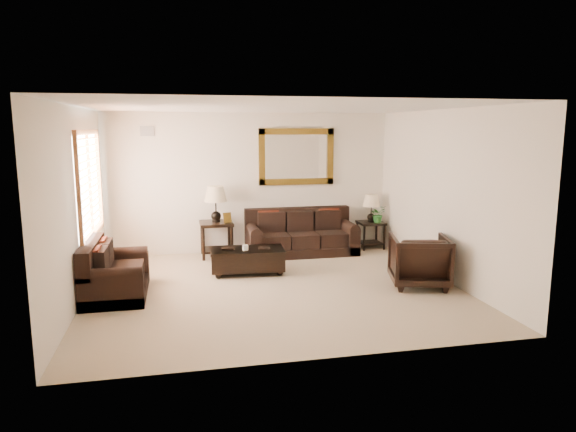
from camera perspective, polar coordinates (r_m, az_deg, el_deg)
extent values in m
cube|color=tan|center=(7.89, -1.53, -8.00)|extent=(5.50, 5.00, 0.01)
cube|color=white|center=(7.52, -1.62, 12.01)|extent=(5.50, 5.00, 0.01)
cube|color=#F0E4CE|center=(10.04, -4.20, 3.69)|extent=(5.50, 0.01, 2.70)
cube|color=#F0E4CE|center=(5.18, 3.50, -1.97)|extent=(5.50, 0.01, 2.70)
cube|color=#F0E4CE|center=(7.59, -22.45, 1.03)|extent=(0.01, 5.00, 2.70)
cube|color=#F0E4CE|center=(8.52, 16.93, 2.22)|extent=(0.01, 5.00, 2.70)
cube|color=white|center=(8.44, -21.38, 3.27)|extent=(0.01, 1.80, 1.50)
cube|color=brown|center=(8.39, -21.47, 8.65)|extent=(0.06, 1.96, 0.08)
cube|color=brown|center=(8.55, -20.82, -1.98)|extent=(0.06, 1.96, 0.08)
cube|color=brown|center=(7.51, -22.23, 2.51)|extent=(0.06, 0.08, 1.50)
cube|color=brown|center=(9.36, -20.27, 3.91)|extent=(0.06, 0.08, 1.50)
cube|color=brown|center=(8.43, -21.14, 3.28)|extent=(0.05, 0.05, 1.50)
cube|color=#482F0E|center=(10.13, 0.95, 6.60)|extent=(1.50, 0.06, 1.10)
cube|color=white|center=(10.14, 0.93, 6.61)|extent=(1.26, 0.01, 0.86)
cube|color=#999999|center=(9.88, -15.38, 9.09)|extent=(0.25, 0.02, 0.18)
cube|color=black|center=(9.96, 1.49, -3.72)|extent=(2.09, 0.90, 0.17)
cube|color=black|center=(10.18, 1.04, -0.23)|extent=(2.09, 0.21, 0.43)
cube|color=black|center=(9.78, -1.66, -2.69)|extent=(0.54, 0.74, 0.26)
cube|color=black|center=(9.89, 1.52, -2.54)|extent=(0.54, 0.74, 0.26)
cube|color=black|center=(10.04, 4.62, -2.39)|extent=(0.54, 0.74, 0.26)
cube|color=black|center=(9.75, -3.90, -3.03)|extent=(0.21, 0.90, 0.50)
cylinder|color=black|center=(9.70, -3.92, -1.58)|extent=(0.21, 0.89, 0.21)
cube|color=black|center=(10.18, 6.66, -2.53)|extent=(0.21, 0.90, 0.50)
cylinder|color=black|center=(10.13, 6.68, -1.14)|extent=(0.21, 0.89, 0.21)
cube|color=maroon|center=(9.89, -2.16, -0.56)|extent=(0.40, 0.18, 0.41)
cube|color=maroon|center=(10.17, 4.61, -0.30)|extent=(0.40, 0.18, 0.41)
cube|color=black|center=(7.95, -18.47, -7.76)|extent=(0.85, 1.43, 0.16)
cube|color=black|center=(7.86, -21.05, -4.15)|extent=(0.20, 1.43, 0.40)
cube|color=black|center=(7.64, -18.63, -6.89)|extent=(0.70, 0.50, 0.24)
cube|color=black|center=(8.14, -18.23, -5.86)|extent=(0.70, 0.50, 0.24)
cube|color=black|center=(7.31, -19.06, -8.02)|extent=(0.85, 0.20, 0.47)
cylinder|color=black|center=(7.25, -19.16, -6.23)|extent=(0.83, 0.20, 0.20)
cube|color=black|center=(8.49, -18.09, -5.52)|extent=(0.85, 0.20, 0.47)
cylinder|color=black|center=(8.44, -18.17, -3.96)|extent=(0.83, 0.20, 0.20)
cube|color=maroon|center=(7.54, -20.15, -4.70)|extent=(0.17, 0.38, 0.39)
cube|color=maroon|center=(8.13, -19.57, -3.65)|extent=(0.17, 0.38, 0.39)
cube|color=black|center=(9.73, -7.98, -0.82)|extent=(0.61, 0.61, 0.06)
cube|color=black|center=(9.83, -7.91, -3.71)|extent=(0.52, 0.52, 0.03)
cylinder|color=black|center=(9.52, -9.38, -3.12)|extent=(0.06, 0.06, 0.61)
cylinder|color=black|center=(9.56, -6.26, -3.00)|extent=(0.06, 0.06, 0.61)
cylinder|color=black|center=(10.03, -9.53, -2.47)|extent=(0.06, 0.06, 0.61)
cylinder|color=black|center=(10.07, -6.56, -2.36)|extent=(0.06, 0.06, 0.61)
sphere|color=black|center=(9.70, -8.00, -0.01)|extent=(0.19, 0.19, 0.19)
cylinder|color=black|center=(9.67, -8.03, 1.16)|extent=(0.03, 0.03, 0.40)
cone|color=#CDB389|center=(9.64, -8.06, 2.46)|extent=(0.42, 0.42, 0.29)
cube|color=#482F0E|center=(9.61, -6.76, -0.17)|extent=(0.17, 0.11, 0.19)
cube|color=black|center=(10.48, 9.19, -0.74)|extent=(0.50, 0.50, 0.05)
cube|color=black|center=(10.56, 9.13, -2.94)|extent=(0.42, 0.42, 0.03)
cylinder|color=black|center=(10.27, 8.47, -2.49)|extent=(0.05, 0.05, 0.50)
cylinder|color=black|center=(10.42, 10.66, -2.37)|extent=(0.05, 0.05, 0.50)
cylinder|color=black|center=(10.66, 7.67, -2.02)|extent=(0.05, 0.05, 0.50)
cylinder|color=black|center=(10.80, 9.79, -1.91)|extent=(0.05, 0.05, 0.50)
sphere|color=black|center=(10.46, 9.20, -0.14)|extent=(0.15, 0.15, 0.15)
cylinder|color=black|center=(10.44, 9.23, 0.74)|extent=(0.02, 0.02, 0.33)
cone|color=#CDB389|center=(10.41, 9.25, 1.73)|extent=(0.34, 0.34, 0.23)
sphere|color=black|center=(8.42, -7.73, -6.62)|extent=(0.11, 0.11, 0.11)
sphere|color=black|center=(8.55, -0.92, -6.28)|extent=(0.11, 0.11, 0.11)
sphere|color=black|center=(8.86, -7.96, -5.79)|extent=(0.11, 0.11, 0.11)
sphere|color=black|center=(8.98, -1.49, -5.49)|extent=(0.11, 0.11, 0.11)
cube|color=black|center=(8.64, -4.52, -4.76)|extent=(1.24, 0.72, 0.34)
cube|color=black|center=(8.60, -4.53, -3.79)|extent=(1.26, 0.74, 0.04)
cube|color=black|center=(8.60, -6.71, -3.60)|extent=(0.21, 0.15, 0.03)
cube|color=black|center=(8.59, -2.67, -3.59)|extent=(0.19, 0.14, 0.02)
cube|color=white|center=(8.49, -4.76, -3.52)|extent=(0.09, 0.07, 0.09)
imported|color=black|center=(8.14, 14.38, -4.56)|extent=(1.03, 0.99, 0.87)
imported|color=#1F521C|center=(10.41, 9.95, 0.02)|extent=(0.39, 0.41, 0.26)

